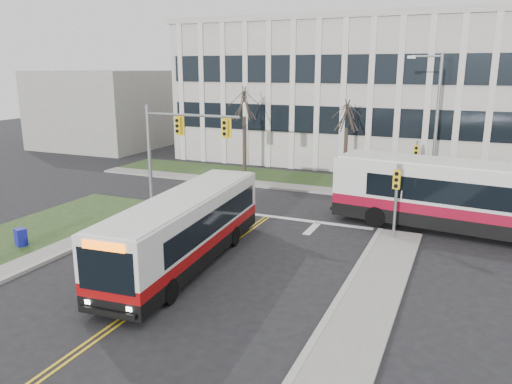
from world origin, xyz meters
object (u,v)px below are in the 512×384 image
at_px(streetlight, 434,118).
at_px(bus_cross, 467,199).
at_px(directory_sign, 349,170).
at_px(bus_main, 185,231).
at_px(newspaper_box_blue, 21,238).

relative_size(streetlight, bus_cross, 0.69).
bearing_deg(directory_sign, bus_cross, -45.42).
bearing_deg(bus_cross, streetlight, -153.52).
bearing_deg(directory_sign, bus_main, -100.09).
xyz_separation_m(directory_sign, bus_main, (-3.09, -17.37, 0.34)).
bearing_deg(streetlight, directory_sign, 166.77).
relative_size(bus_cross, newspaper_box_blue, 14.12).
relative_size(bus_main, newspaper_box_blue, 11.91).
distance_m(streetlight, bus_main, 18.60).
bearing_deg(newspaper_box_blue, bus_main, 31.46).
bearing_deg(directory_sign, newspaper_box_blue, -121.12).
bearing_deg(bus_main, bus_cross, 35.94).
xyz_separation_m(streetlight, bus_cross, (2.35, -6.70, -3.41)).
xyz_separation_m(directory_sign, newspaper_box_blue, (-11.31, -18.74, -0.70)).
relative_size(streetlight, bus_main, 0.81).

